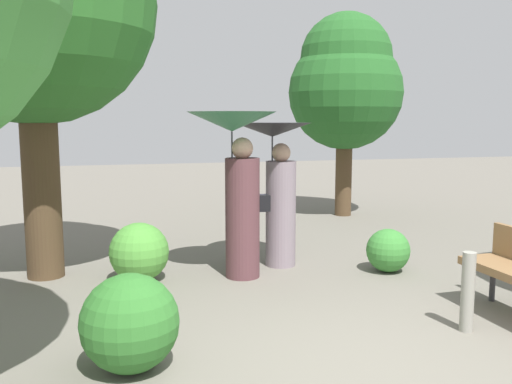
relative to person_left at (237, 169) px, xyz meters
The scene contains 8 objects.
ground_plane 3.07m from the person_left, 82.48° to the right, with size 40.00×40.00×0.00m, color #6B665B.
person_left is the anchor object (origin of this frame).
person_right 0.73m from the person_left, 31.98° to the left, with size 1.00×1.00×1.87m.
tree_mid_right 4.91m from the person_left, 50.48° to the left, with size 2.22×2.22×3.96m.
bush_path_left 2.77m from the person_left, 121.48° to the right, with size 0.76×0.76×0.76m, color #2D6B28.
bush_path_right 2.17m from the person_left, ahead, with size 0.55×0.55×0.55m, color #387F33.
bush_behind_bench 1.53m from the person_left, behind, with size 0.70×0.70×0.70m, color #4C9338.
path_marker_post 2.91m from the person_left, 53.81° to the right, with size 0.12×0.12×0.74m, color gray.
Camera 1 is at (-1.82, -3.57, 1.92)m, focal length 38.25 mm.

